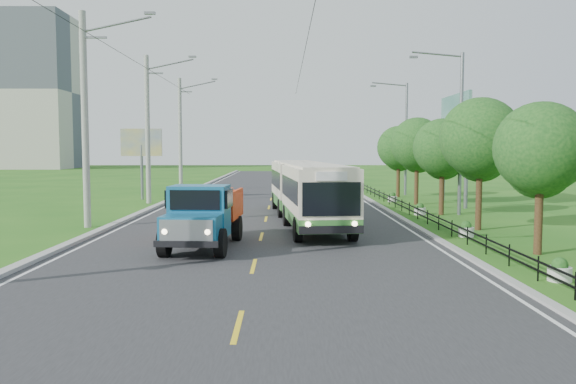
{
  "coord_description": "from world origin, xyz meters",
  "views": [
    {
      "loc": [
        0.95,
        -17.28,
        3.63
      ],
      "look_at": [
        1.12,
        5.85,
        1.9
      ],
      "focal_mm": 35.0,
      "sensor_mm": 36.0,
      "label": 1
    }
  ],
  "objects_px": {
    "planter_front": "(560,271)",
    "planter_near": "(466,230)",
    "planter_far": "(392,198)",
    "bus": "(306,187)",
    "pole_near": "(86,119)",
    "tree_back": "(399,150)",
    "streetlight_far": "(404,134)",
    "pole_far": "(181,134)",
    "tree_second": "(540,153)",
    "streetlight_mid": "(458,127)",
    "tree_fourth": "(443,151)",
    "billboard_left": "(141,147)",
    "billboard_right": "(455,124)",
    "tree_fifth": "(417,147)",
    "dump_truck": "(204,212)",
    "tree_third": "(480,142)",
    "planter_mid": "(420,210)",
    "pole_mid": "(148,129)"
  },
  "relations": [
    {
      "from": "tree_third",
      "to": "tree_fifth",
      "type": "distance_m",
      "value": 12.0
    },
    {
      "from": "bus",
      "to": "pole_far",
      "type": "bearing_deg",
      "value": 109.94
    },
    {
      "from": "tree_second",
      "to": "tree_fifth",
      "type": "height_order",
      "value": "tree_fifth"
    },
    {
      "from": "planter_front",
      "to": "planter_far",
      "type": "bearing_deg",
      "value": 90.0
    },
    {
      "from": "tree_second",
      "to": "planter_front",
      "type": "xyz_separation_m",
      "value": [
        -1.26,
        -4.14,
        -3.23
      ]
    },
    {
      "from": "planter_front",
      "to": "planter_near",
      "type": "height_order",
      "value": "same"
    },
    {
      "from": "tree_back",
      "to": "billboard_right",
      "type": "distance_m",
      "value": 6.82
    },
    {
      "from": "tree_second",
      "to": "planter_mid",
      "type": "bearing_deg",
      "value": 96.05
    },
    {
      "from": "tree_back",
      "to": "planter_near",
      "type": "relative_size",
      "value": 8.21
    },
    {
      "from": "tree_fifth",
      "to": "planter_near",
      "type": "height_order",
      "value": "tree_fifth"
    },
    {
      "from": "pole_mid",
      "to": "bus",
      "type": "xyz_separation_m",
      "value": [
        10.31,
        -10.14,
        -3.34
      ]
    },
    {
      "from": "pole_near",
      "to": "tree_back",
      "type": "bearing_deg",
      "value": 43.41
    },
    {
      "from": "pole_near",
      "to": "pole_far",
      "type": "xyz_separation_m",
      "value": [
        0.0,
        24.0,
        0.0
      ]
    },
    {
      "from": "tree_fourth",
      "to": "planter_front",
      "type": "distance_m",
      "value": 16.52
    },
    {
      "from": "tree_third",
      "to": "tree_second",
      "type": "bearing_deg",
      "value": -90.0
    },
    {
      "from": "tree_fifth",
      "to": "billboard_right",
      "type": "height_order",
      "value": "billboard_right"
    },
    {
      "from": "bus",
      "to": "billboard_right",
      "type": "bearing_deg",
      "value": 36.68
    },
    {
      "from": "streetlight_mid",
      "to": "dump_truck",
      "type": "xyz_separation_m",
      "value": [
        -12.65,
        -10.57,
        -3.56
      ]
    },
    {
      "from": "pole_near",
      "to": "tree_back",
      "type": "xyz_separation_m",
      "value": [
        18.12,
        17.14,
        -1.44
      ]
    },
    {
      "from": "pole_near",
      "to": "bus",
      "type": "bearing_deg",
      "value": 10.24
    },
    {
      "from": "streetlight_mid",
      "to": "streetlight_far",
      "type": "height_order",
      "value": "same"
    },
    {
      "from": "streetlight_mid",
      "to": "bus",
      "type": "xyz_separation_m",
      "value": [
        -8.59,
        -3.14,
        -3.15
      ]
    },
    {
      "from": "tree_fourth",
      "to": "billboard_right",
      "type": "bearing_deg",
      "value": 67.36
    },
    {
      "from": "billboard_left",
      "to": "dump_truck",
      "type": "distance_m",
      "value": 22.03
    },
    {
      "from": "tree_back",
      "to": "planter_front",
      "type": "xyz_separation_m",
      "value": [
        -1.26,
        -28.14,
        -3.37
      ]
    },
    {
      "from": "planter_far",
      "to": "bus",
      "type": "relative_size",
      "value": 0.04
    },
    {
      "from": "streetlight_far",
      "to": "bus",
      "type": "bearing_deg",
      "value": -116.63
    },
    {
      "from": "tree_back",
      "to": "planter_mid",
      "type": "distance_m",
      "value": 12.66
    },
    {
      "from": "tree_third",
      "to": "planter_front",
      "type": "distance_m",
      "value": 10.87
    },
    {
      "from": "billboard_left",
      "to": "bus",
      "type": "bearing_deg",
      "value": -48.69
    },
    {
      "from": "tree_fourth",
      "to": "tree_fifth",
      "type": "relative_size",
      "value": 0.93
    },
    {
      "from": "pole_far",
      "to": "streetlight_mid",
      "type": "relative_size",
      "value": 1.1
    },
    {
      "from": "streetlight_far",
      "to": "billboard_left",
      "type": "distance_m",
      "value": 20.56
    },
    {
      "from": "streetlight_far",
      "to": "streetlight_mid",
      "type": "bearing_deg",
      "value": -90.0
    },
    {
      "from": "planter_far",
      "to": "billboard_right",
      "type": "distance_m",
      "value": 6.58
    },
    {
      "from": "tree_fifth",
      "to": "tree_fourth",
      "type": "bearing_deg",
      "value": -90.0
    },
    {
      "from": "tree_third",
      "to": "tree_back",
      "type": "bearing_deg",
      "value": 90.0
    },
    {
      "from": "tree_fourth",
      "to": "planter_front",
      "type": "bearing_deg",
      "value": -94.45
    },
    {
      "from": "tree_third",
      "to": "planter_far",
      "type": "xyz_separation_m",
      "value": [
        -1.26,
        13.86,
        -3.7
      ]
    },
    {
      "from": "streetlight_far",
      "to": "bus",
      "type": "height_order",
      "value": "streetlight_far"
    },
    {
      "from": "tree_fourth",
      "to": "planter_front",
      "type": "height_order",
      "value": "tree_fourth"
    },
    {
      "from": "billboard_right",
      "to": "pole_far",
      "type": "bearing_deg",
      "value": 147.7
    },
    {
      "from": "pole_far",
      "to": "tree_second",
      "type": "bearing_deg",
      "value": -59.58
    },
    {
      "from": "tree_fourth",
      "to": "bus",
      "type": "distance_m",
      "value": 8.67
    },
    {
      "from": "tree_fourth",
      "to": "billboard_left",
      "type": "bearing_deg",
      "value": 153.01
    },
    {
      "from": "tree_fourth",
      "to": "dump_truck",
      "type": "height_order",
      "value": "tree_fourth"
    },
    {
      "from": "pole_mid",
      "to": "tree_fourth",
      "type": "relative_size",
      "value": 1.85
    },
    {
      "from": "pole_near",
      "to": "planter_far",
      "type": "bearing_deg",
      "value": 37.63
    },
    {
      "from": "tree_fifth",
      "to": "streetlight_mid",
      "type": "bearing_deg",
      "value": -82.71
    },
    {
      "from": "billboard_left",
      "to": "billboard_right",
      "type": "bearing_deg",
      "value": -10.4
    }
  ]
}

